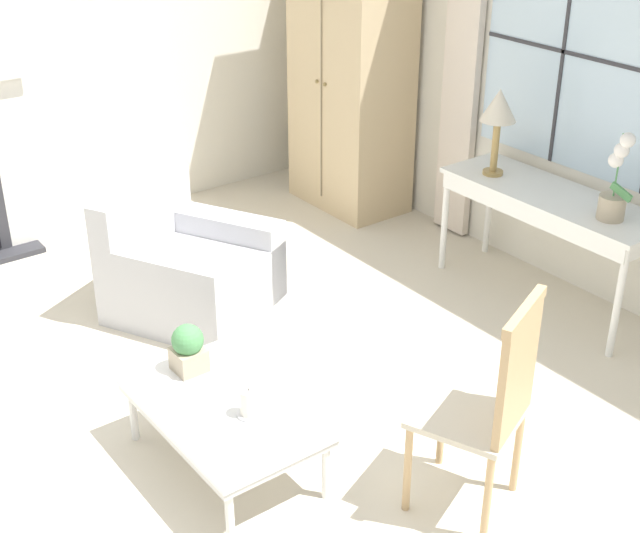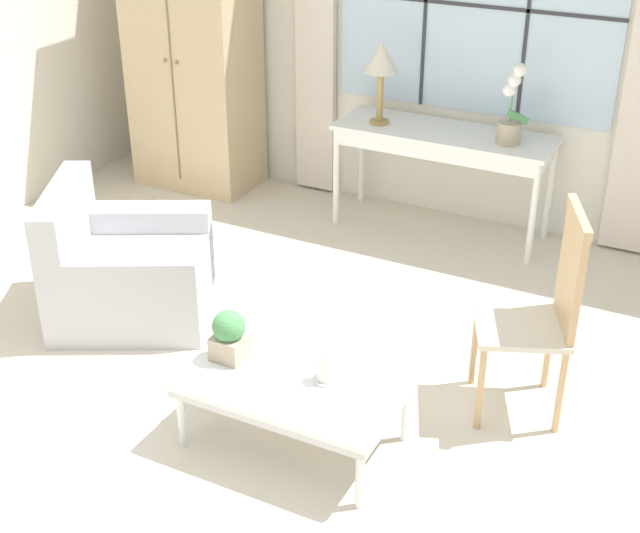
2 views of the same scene
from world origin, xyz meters
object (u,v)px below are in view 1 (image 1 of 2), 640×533
at_px(console_table, 552,206).
at_px(potted_orchid, 615,188).
at_px(armoire, 351,72).
at_px(table_lamp, 499,110).
at_px(potted_plant_small, 188,348).
at_px(armchair_upholstered, 188,272).
at_px(coffee_table, 224,413).
at_px(side_chair_wooden, 492,398).
at_px(pillar_candle, 249,404).

relative_size(console_table, potted_orchid, 2.82).
height_order(armoire, table_lamp, armoire).
bearing_deg(table_lamp, console_table, 7.64).
xyz_separation_m(console_table, potted_plant_small, (-0.15, -2.52, -0.17)).
relative_size(armoire, potted_plant_small, 8.35).
bearing_deg(armoire, potted_plant_small, -53.35).
bearing_deg(console_table, armchair_upholstered, -123.41).
relative_size(armchair_upholstered, potted_plant_small, 4.59).
bearing_deg(coffee_table, potted_plant_small, 176.19).
relative_size(table_lamp, side_chair_wooden, 0.52).
distance_m(table_lamp, side_chair_wooden, 2.41).
bearing_deg(potted_orchid, armoire, 179.42).
distance_m(armoire, pillar_candle, 3.48).
bearing_deg(coffee_table, potted_orchid, 84.51).
bearing_deg(pillar_candle, potted_plant_small, -175.71).
bearing_deg(side_chair_wooden, armchair_upholstered, -176.20).
xyz_separation_m(side_chair_wooden, coffee_table, (-0.95, -0.79, -0.29)).
xyz_separation_m(potted_orchid, coffee_table, (-0.24, -2.51, -0.62)).
relative_size(potted_orchid, potted_plant_small, 2.07).
bearing_deg(armchair_upholstered, potted_plant_small, -28.65).
bearing_deg(potted_orchid, pillar_candle, -92.44).
relative_size(console_table, table_lamp, 2.63).
bearing_deg(coffee_table, armoire, 131.31).
distance_m(armoire, potted_plant_small, 3.18).
xyz_separation_m(side_chair_wooden, pillar_candle, (-0.81, -0.73, -0.19)).
height_order(table_lamp, pillar_candle, table_lamp).
relative_size(potted_orchid, side_chair_wooden, 0.49).
bearing_deg(table_lamp, armoire, 178.21).
distance_m(armchair_upholstered, pillar_candle, 1.72).
height_order(table_lamp, armchair_upholstered, table_lamp).
distance_m(table_lamp, coffee_table, 2.71).
bearing_deg(potted_orchid, console_table, 175.20).
height_order(side_chair_wooden, coffee_table, side_chair_wooden).
xyz_separation_m(side_chair_wooden, potted_plant_small, (-1.31, -0.77, -0.12)).
distance_m(potted_orchid, side_chair_wooden, 1.88).
distance_m(armchair_upholstered, potted_plant_small, 1.29).
relative_size(console_table, armchair_upholstered, 1.27).
distance_m(potted_plant_small, pillar_candle, 0.50).
bearing_deg(console_table, armoire, -179.64).
relative_size(console_table, pillar_candle, 9.97).
distance_m(armoire, console_table, 2.06).
distance_m(potted_orchid, coffee_table, 2.60).
xyz_separation_m(armoire, side_chair_wooden, (3.18, -1.74, -0.47)).
relative_size(armchair_upholstered, side_chair_wooden, 1.08).
relative_size(table_lamp, coffee_table, 0.56).
bearing_deg(pillar_candle, coffee_table, -155.91).
xyz_separation_m(potted_orchid, side_chair_wooden, (0.71, -1.72, -0.33)).
distance_m(armoire, armchair_upholstered, 2.20).
bearing_deg(armchair_upholstered, pillar_candle, -19.53).
bearing_deg(console_table, side_chair_wooden, -56.57).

